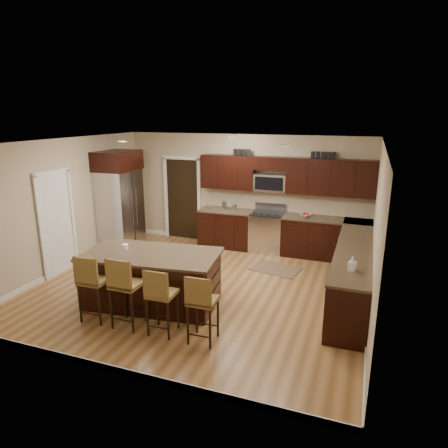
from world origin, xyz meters
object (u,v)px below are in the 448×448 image
at_px(stool_mid, 124,285).
at_px(stool_extra, 201,301).
at_px(stool_left, 92,281).
at_px(refrigerator, 120,200).
at_px(range, 267,232).
at_px(stool_right, 160,294).
at_px(island, 152,280).

distance_m(stool_mid, stool_extra, 1.25).
distance_m(stool_left, stool_mid, 0.59).
xyz_separation_m(stool_left, refrigerator, (-1.55, 3.10, 0.51)).
bearing_deg(range, stool_mid, -105.43).
xyz_separation_m(stool_right, refrigerator, (-2.74, 3.10, 0.55)).
distance_m(stool_left, stool_extra, 1.84).
xyz_separation_m(island, refrigerator, (-2.12, 2.26, 0.77)).
bearing_deg(island, range, 63.52).
bearing_deg(stool_mid, range, 74.53).
bearing_deg(stool_mid, refrigerator, 124.61).
distance_m(stool_mid, stool_right, 0.60).
distance_m(range, stool_extra, 4.18).
bearing_deg(stool_right, island, 124.36).
relative_size(range, refrigerator, 0.47).
xyz_separation_m(island, stool_mid, (0.02, -0.85, 0.28)).
bearing_deg(refrigerator, range, 18.01).
bearing_deg(stool_right, refrigerator, 129.55).
bearing_deg(stool_extra, island, 144.49).
height_order(range, stool_extra, range).
relative_size(refrigerator, stool_extra, 2.25).
distance_m(stool_right, refrigerator, 4.18).
height_order(stool_left, refrigerator, refrigerator).
height_order(island, refrigerator, refrigerator).
xyz_separation_m(island, stool_right, (0.62, -0.84, 0.22)).
bearing_deg(stool_left, refrigerator, 113.79).
relative_size(island, stool_right, 2.28).
xyz_separation_m(stool_mid, stool_right, (0.60, 0.01, -0.06)).
xyz_separation_m(range, refrigerator, (-3.30, -1.07, 0.73)).
bearing_deg(refrigerator, stool_left, -63.39).
bearing_deg(island, stool_mid, -95.52).
distance_m(island, stool_right, 1.07).
bearing_deg(refrigerator, island, -46.76).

